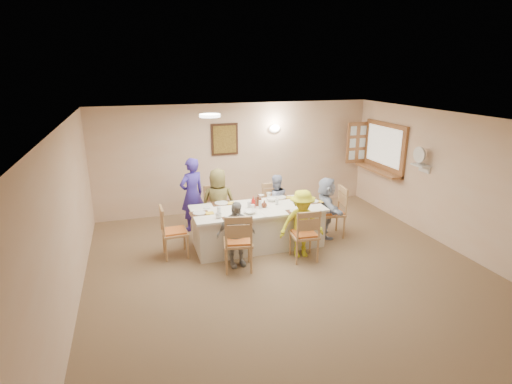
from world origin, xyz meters
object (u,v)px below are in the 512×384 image
object	(u,v)px
chair_left_end	(175,231)
desk_fan	(421,158)
diner_right_end	(326,207)
dining_table	(258,226)
chair_back_right	(273,206)
diner_back_right	(275,202)
caregiver	(192,194)
chair_back_left	(218,210)
diner_front_left	(236,234)
condiment_ketchup	(253,202)
serving_hatch	(385,148)
diner_back_left	(219,203)
diner_front_right	(302,224)
chair_front_left	(238,241)
chair_front_right	(304,234)
chair_right_end	(332,212)

from	to	relation	value
chair_left_end	desk_fan	bearing A→B (deg)	-95.28
diner_right_end	chair_left_end	bearing A→B (deg)	100.36
dining_table	chair_back_right	size ratio (longest dim) A/B	2.68
diner_back_right	caregiver	distance (m)	1.73
diner_back_right	desk_fan	bearing A→B (deg)	162.06
chair_back_left	diner_front_left	bearing A→B (deg)	-99.41
desk_fan	chair_back_right	xyz separation A→B (m)	(-2.68, 1.10, -1.09)
diner_front_left	condiment_ketchup	size ratio (longest dim) A/B	5.21
serving_hatch	chair_left_end	bearing A→B (deg)	-168.01
chair_left_end	diner_back_left	size ratio (longest dim) A/B	0.69
dining_table	caregiver	bearing A→B (deg)	132.40
diner_back_left	chair_left_end	bearing A→B (deg)	42.43
diner_back_right	diner_front_right	bearing A→B (deg)	92.16
chair_front_left	chair_front_right	distance (m)	1.20
chair_front_left	diner_front_left	xyz separation A→B (m)	(0.00, 0.12, 0.07)
diner_front_left	caregiver	world-z (taller)	caregiver
diner_front_left	condiment_ketchup	world-z (taller)	diner_front_left
diner_front_left	diner_right_end	xyz separation A→B (m)	(2.02, 0.68, 0.03)
chair_back_left	chair_right_end	bearing A→B (deg)	-29.82
dining_table	chair_left_end	world-z (taller)	chair_left_end
desk_fan	diner_back_right	bearing A→B (deg)	159.91
diner_back_left	caregiver	world-z (taller)	caregiver
diner_back_left	serving_hatch	bearing A→B (deg)	-167.88
serving_hatch	chair_left_end	distance (m)	5.15
chair_left_end	diner_front_left	xyz separation A→B (m)	(0.95, -0.68, 0.10)
dining_table	diner_front_right	size ratio (longest dim) A/B	1.98
chair_back_left	chair_right_end	distance (m)	2.29
chair_front_left	diner_right_end	world-z (taller)	diner_right_end
desk_fan	diner_back_left	distance (m)	4.09
caregiver	diner_front_left	bearing A→B (deg)	79.41
chair_back_right	desk_fan	bearing A→B (deg)	-19.60
chair_right_end	chair_front_right	bearing A→B (deg)	-42.27
dining_table	chair_back_left	xyz separation A→B (m)	(-0.60, 0.80, 0.11)
chair_front_right	diner_front_left	world-z (taller)	diner_front_left
chair_front_right	diner_front_right	xyz separation A→B (m)	(0.00, 0.12, 0.14)
chair_back_right	chair_right_end	bearing A→B (deg)	-37.38
diner_front_right	condiment_ketchup	distance (m)	1.00
chair_front_right	condiment_ketchup	bearing A→B (deg)	-45.02
chair_left_end	condiment_ketchup	distance (m)	1.52
diner_back_right	condiment_ketchup	xyz separation A→B (m)	(-0.68, -0.67, 0.28)
diner_back_right	condiment_ketchup	size ratio (longest dim) A/B	5.28
chair_back_right	condiment_ketchup	xyz separation A→B (m)	(-0.68, -0.79, 0.41)
dining_table	chair_front_left	xyz separation A→B (m)	(-0.60, -0.80, 0.13)
diner_front_right	caregiver	distance (m)	2.47
chair_front_left	diner_back_right	xyz separation A→B (m)	(1.20, 1.48, 0.07)
chair_back_right	diner_back_left	world-z (taller)	diner_back_left
serving_hatch	diner_right_end	bearing A→B (deg)	-151.98
diner_right_end	diner_front_left	bearing A→B (deg)	118.97
chair_back_left	diner_front_right	bearing A→B (deg)	-60.38
chair_back_right	diner_back_right	size ratio (longest dim) A/B	0.78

